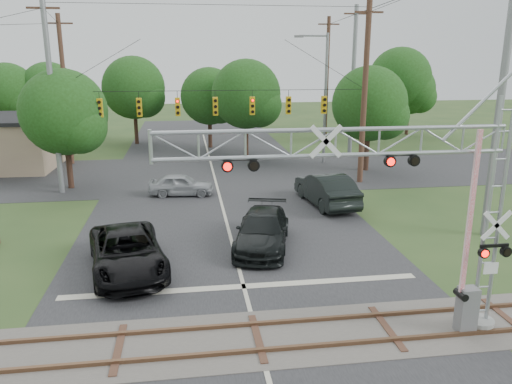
{
  "coord_description": "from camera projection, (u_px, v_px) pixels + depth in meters",
  "views": [
    {
      "loc": [
        -1.89,
        -10.92,
        8.06
      ],
      "look_at": [
        0.74,
        7.5,
        3.01
      ],
      "focal_mm": 35.0,
      "sensor_mm": 36.0,
      "label": 1
    }
  ],
  "objects": [
    {
      "name": "ground",
      "position": [
        269.0,
        382.0,
        12.81
      ],
      "size": [
        160.0,
        160.0,
        0.0
      ],
      "primitive_type": "plane",
      "color": "#2C4620",
      "rests_on": "ground"
    },
    {
      "name": "road_main",
      "position": [
        232.0,
        243.0,
        22.36
      ],
      "size": [
        14.0,
        90.0,
        0.02
      ],
      "primitive_type": "cube",
      "color": "#28282A",
      "rests_on": "ground"
    },
    {
      "name": "road_cross",
      "position": [
        213.0,
        173.0,
        35.73
      ],
      "size": [
        90.0,
        12.0,
        0.02
      ],
      "primitive_type": "cube",
      "color": "#28282A",
      "rests_on": "ground"
    },
    {
      "name": "railroad_track",
      "position": [
        258.0,
        338.0,
        14.71
      ],
      "size": [
        90.0,
        3.2,
        0.17
      ],
      "color": "#4C4842",
      "rests_on": "ground"
    },
    {
      "name": "crossing_gantry",
      "position": [
        398.0,
        196.0,
        13.76
      ],
      "size": [
        10.12,
        0.9,
        7.05
      ],
      "color": "gray",
      "rests_on": "ground"
    },
    {
      "name": "traffic_signal_span",
      "position": [
        230.0,
        98.0,
        30.56
      ],
      "size": [
        19.34,
        0.36,
        11.5
      ],
      "color": "gray",
      "rests_on": "ground"
    },
    {
      "name": "pickup_black",
      "position": [
        127.0,
        252.0,
        19.2
      ],
      "size": [
        3.74,
        6.19,
        1.61
      ],
      "primitive_type": "imported",
      "rotation": [
        0.0,
        0.0,
        0.2
      ],
      "color": "black",
      "rests_on": "ground"
    },
    {
      "name": "car_dark",
      "position": [
        262.0,
        230.0,
        21.65
      ],
      "size": [
        3.39,
        5.68,
        1.54
      ],
      "primitive_type": "imported",
      "rotation": [
        0.0,
        0.0,
        -0.25
      ],
      "color": "black",
      "rests_on": "ground"
    },
    {
      "name": "sedan_silver",
      "position": [
        181.0,
        185.0,
        29.91
      ],
      "size": [
        3.98,
        1.93,
        1.31
      ],
      "primitive_type": "imported",
      "rotation": [
        0.0,
        0.0,
        1.47
      ],
      "color": "#989B9F",
      "rests_on": "ground"
    },
    {
      "name": "suv_dark",
      "position": [
        326.0,
        189.0,
        27.91
      ],
      "size": [
        2.56,
        5.68,
        1.81
      ],
      "primitive_type": "imported",
      "rotation": [
        0.0,
        0.0,
        3.26
      ],
      "color": "black",
      "rests_on": "ground"
    },
    {
      "name": "streetlight",
      "position": [
        323.0,
        92.0,
        37.85
      ],
      "size": [
        2.61,
        0.27,
        9.78
      ],
      "color": "gray",
      "rests_on": "ground"
    },
    {
      "name": "utility_poles",
      "position": [
        265.0,
        90.0,
        33.69
      ],
      "size": [
        24.53,
        26.86,
        12.8
      ],
      "color": "#462D20",
      "rests_on": "ground"
    },
    {
      "name": "treeline",
      "position": [
        193.0,
        91.0,
        43.92
      ],
      "size": [
        53.86,
        24.73,
        9.2
      ],
      "color": "#3B251A",
      "rests_on": "ground"
    }
  ]
}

